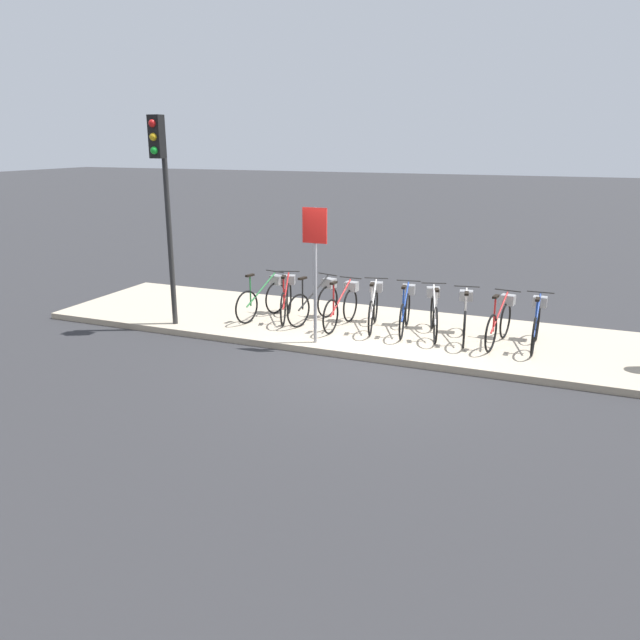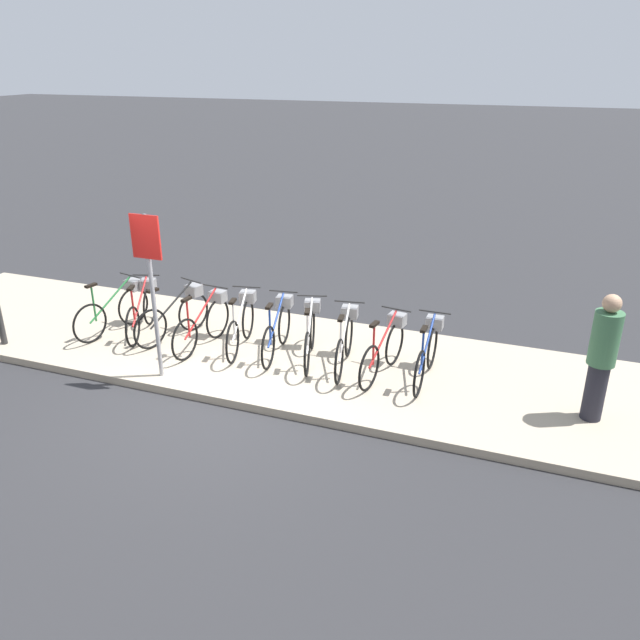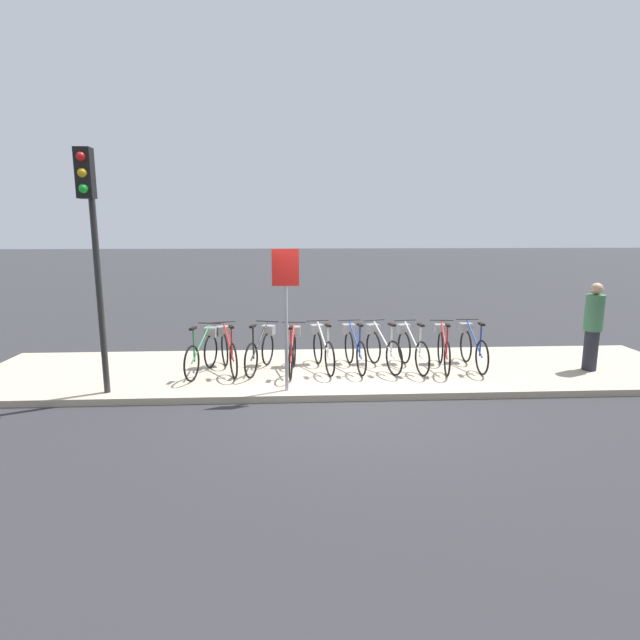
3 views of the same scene
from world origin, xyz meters
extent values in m
plane|color=#2D2D30|center=(0.00, 0.00, 0.00)|extent=(120.00, 120.00, 0.00)
cube|color=#B7A88E|center=(0.00, 1.57, 0.06)|extent=(13.64, 3.14, 0.12)
torus|color=black|center=(-2.68, 0.89, 0.45)|extent=(0.18, 0.65, 0.66)
torus|color=black|center=(-2.48, 1.77, 0.45)|extent=(0.18, 0.65, 0.66)
cylinder|color=#267238|center=(-2.58, 1.33, 0.71)|extent=(0.23, 0.91, 0.56)
cylinder|color=#267238|center=(-2.65, 1.01, 0.75)|extent=(0.04, 0.04, 0.59)
cube|color=black|center=(-2.65, 1.01, 1.06)|extent=(0.11, 0.21, 0.04)
cylinder|color=#262626|center=(-2.48, 1.77, 1.01)|extent=(0.45, 0.12, 0.02)
cube|color=gray|center=(-2.47, 1.82, 0.82)|extent=(0.28, 0.25, 0.18)
torus|color=black|center=(-1.95, 1.01, 0.45)|extent=(0.24, 0.64, 0.66)
torus|color=black|center=(-2.22, 1.88, 0.45)|extent=(0.24, 0.64, 0.66)
cylinder|color=red|center=(-2.09, 1.45, 0.71)|extent=(0.31, 0.89, 0.56)
cylinder|color=red|center=(-1.99, 1.13, 0.75)|extent=(0.04, 0.04, 0.59)
cube|color=black|center=(-1.99, 1.13, 1.06)|extent=(0.13, 0.21, 0.04)
cylinder|color=#262626|center=(-2.22, 1.88, 1.01)|extent=(0.45, 0.16, 0.02)
cube|color=gray|center=(-2.24, 1.92, 0.82)|extent=(0.29, 0.26, 0.18)
torus|color=black|center=(-1.63, 1.04, 0.45)|extent=(0.22, 0.64, 0.66)
torus|color=black|center=(-1.37, 1.90, 0.45)|extent=(0.22, 0.64, 0.66)
cylinder|color=black|center=(-1.50, 1.47, 0.71)|extent=(0.29, 0.89, 0.56)
cylinder|color=black|center=(-1.60, 1.16, 0.75)|extent=(0.04, 0.04, 0.59)
cube|color=black|center=(-1.60, 1.16, 1.06)|extent=(0.12, 0.21, 0.04)
cylinder|color=#262626|center=(-1.37, 1.90, 1.01)|extent=(0.45, 0.15, 0.02)
cube|color=gray|center=(-1.36, 1.95, 0.82)|extent=(0.29, 0.26, 0.18)
torus|color=black|center=(-0.91, 0.88, 0.45)|extent=(0.08, 0.66, 0.66)
torus|color=black|center=(-0.85, 1.78, 0.45)|extent=(0.08, 0.66, 0.66)
cylinder|color=red|center=(-0.88, 1.33, 0.71)|extent=(0.10, 0.92, 0.56)
cylinder|color=red|center=(-0.90, 1.00, 0.75)|extent=(0.03, 0.03, 0.59)
cube|color=black|center=(-0.90, 1.00, 1.06)|extent=(0.08, 0.20, 0.04)
cylinder|color=#262626|center=(-0.85, 1.78, 1.01)|extent=(0.46, 0.06, 0.02)
cube|color=gray|center=(-0.84, 1.83, 0.82)|extent=(0.25, 0.22, 0.18)
torus|color=black|center=(-0.19, 1.05, 0.45)|extent=(0.17, 0.65, 0.66)
torus|color=black|center=(-0.37, 1.94, 0.45)|extent=(0.17, 0.65, 0.66)
cylinder|color=silver|center=(-0.28, 1.49, 0.71)|extent=(0.21, 0.91, 0.56)
cylinder|color=silver|center=(-0.22, 1.17, 0.75)|extent=(0.04, 0.04, 0.59)
cube|color=black|center=(-0.22, 1.17, 1.06)|extent=(0.11, 0.21, 0.04)
cylinder|color=#262626|center=(-0.37, 1.94, 1.01)|extent=(0.46, 0.12, 0.02)
cube|color=gray|center=(-0.38, 1.98, 0.82)|extent=(0.27, 0.24, 0.18)
torus|color=black|center=(0.39, 1.05, 0.45)|extent=(0.13, 0.66, 0.66)
torus|color=black|center=(0.27, 1.95, 0.45)|extent=(0.13, 0.66, 0.66)
cylinder|color=navy|center=(0.33, 1.50, 0.71)|extent=(0.16, 0.92, 0.56)
cylinder|color=navy|center=(0.38, 1.18, 0.75)|extent=(0.04, 0.04, 0.59)
cube|color=black|center=(0.38, 1.18, 1.06)|extent=(0.10, 0.21, 0.04)
cylinder|color=#262626|center=(0.27, 1.95, 1.01)|extent=(0.46, 0.09, 0.02)
cube|color=gray|center=(0.26, 2.00, 0.82)|extent=(0.27, 0.23, 0.18)
torus|color=black|center=(1.01, 1.06, 0.45)|extent=(0.22, 0.64, 0.66)
torus|color=black|center=(0.76, 1.92, 0.45)|extent=(0.22, 0.64, 0.66)
cylinder|color=silver|center=(0.88, 1.49, 0.71)|extent=(0.28, 0.89, 0.56)
cylinder|color=silver|center=(0.97, 1.18, 0.75)|extent=(0.04, 0.04, 0.59)
cube|color=black|center=(0.97, 1.18, 1.06)|extent=(0.12, 0.21, 0.04)
cylinder|color=#262626|center=(0.76, 1.92, 1.01)|extent=(0.45, 0.15, 0.02)
cube|color=gray|center=(0.74, 1.97, 0.82)|extent=(0.29, 0.26, 0.18)
torus|color=black|center=(1.52, 0.99, 0.45)|extent=(0.14, 0.66, 0.66)
torus|color=black|center=(1.38, 1.88, 0.45)|extent=(0.14, 0.66, 0.66)
cylinder|color=silver|center=(1.45, 1.43, 0.71)|extent=(0.18, 0.91, 0.56)
cylinder|color=silver|center=(1.50, 1.11, 0.75)|extent=(0.04, 0.04, 0.59)
cube|color=black|center=(1.50, 1.11, 1.06)|extent=(0.10, 0.21, 0.04)
cylinder|color=#262626|center=(1.38, 1.88, 1.01)|extent=(0.46, 0.10, 0.02)
cube|color=gray|center=(1.37, 1.93, 0.82)|extent=(0.27, 0.24, 0.18)
torus|color=black|center=(1.97, 0.94, 0.45)|extent=(0.14, 0.66, 0.66)
torus|color=black|center=(2.11, 1.84, 0.45)|extent=(0.14, 0.66, 0.66)
cylinder|color=red|center=(2.04, 1.39, 0.71)|extent=(0.17, 0.91, 0.56)
cylinder|color=red|center=(1.99, 1.07, 0.75)|extent=(0.04, 0.04, 0.59)
cube|color=black|center=(1.99, 1.07, 1.06)|extent=(0.10, 0.21, 0.04)
cylinder|color=#262626|center=(2.11, 1.84, 1.01)|extent=(0.46, 0.09, 0.02)
cube|color=gray|center=(2.12, 1.89, 0.82)|extent=(0.27, 0.23, 0.18)
torus|color=black|center=(2.66, 1.01, 0.45)|extent=(0.04, 0.66, 0.66)
torus|color=black|center=(2.66, 1.92, 0.45)|extent=(0.04, 0.66, 0.66)
cylinder|color=navy|center=(2.66, 1.47, 0.71)|extent=(0.04, 0.92, 0.56)
cylinder|color=navy|center=(2.66, 1.14, 0.75)|extent=(0.03, 0.03, 0.59)
cube|color=black|center=(2.66, 1.14, 1.06)|extent=(0.07, 0.20, 0.04)
cylinder|color=#262626|center=(2.66, 1.92, 1.01)|extent=(0.46, 0.03, 0.02)
cube|color=gray|center=(2.66, 1.97, 0.82)|extent=(0.24, 0.20, 0.18)
cylinder|color=#23232D|center=(4.86, 1.21, 0.51)|extent=(0.26, 0.26, 0.78)
cylinder|color=#3F724C|center=(4.86, 1.21, 1.24)|extent=(0.34, 0.34, 0.69)
sphere|color=tan|center=(4.86, 1.21, 1.70)|extent=(0.22, 0.22, 0.22)
cylinder|color=#99999E|center=(-0.97, 0.30, 1.31)|extent=(0.06, 0.06, 2.38)
cube|color=red|center=(-0.97, 0.28, 2.20)|extent=(0.44, 0.03, 0.60)
camera|label=1|loc=(3.10, -9.45, 3.59)|focal=35.00mm
camera|label=2|loc=(3.98, -6.46, 4.41)|focal=35.00mm
camera|label=3|loc=(-0.85, -7.82, 2.84)|focal=28.00mm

